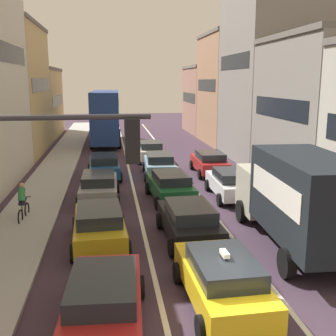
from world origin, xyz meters
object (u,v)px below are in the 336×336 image
at_px(sedan_left_lane_front, 104,301).
at_px(sedan_left_lane_fourth, 104,166).
at_px(sedan_centre_lane_fifth, 150,150).
at_px(taxi_centre_lane_front, 222,279).
at_px(cyclist_on_sidewalk, 23,202).
at_px(hatchback_centre_lane_third, 170,186).
at_px(wagon_right_lane_far, 210,162).
at_px(removalist_box_truck, 297,196).
at_px(wagon_left_lane_second, 99,225).
at_px(sedan_right_lane_behind_truck, 231,183).
at_px(sedan_centre_lane_second, 189,221).
at_px(traffic_light_pole, 31,203).
at_px(bus_mid_queue_primary, 106,115).
at_px(sedan_left_lane_third, 99,186).
at_px(coupe_centre_lane_fourth, 159,164).

bearing_deg(sedan_left_lane_front, sedan_left_lane_fourth, 3.66).
xyz_separation_m(sedan_left_lane_front, sedan_centre_lane_fifth, (3.31, 22.02, 0.00)).
height_order(taxi_centre_lane_front, cyclist_on_sidewalk, cyclist_on_sidewalk).
bearing_deg(taxi_centre_lane_front, hatchback_centre_lane_third, -2.29).
bearing_deg(wagon_right_lane_far, removalist_box_truck, -178.18).
relative_size(removalist_box_truck, wagon_left_lane_second, 1.78).
relative_size(sedan_left_lane_fourth, sedan_right_lane_behind_truck, 1.00).
bearing_deg(sedan_centre_lane_second, wagon_right_lane_far, -19.18).
bearing_deg(traffic_light_pole, sedan_left_lane_front, 52.78).
bearing_deg(wagon_right_lane_far, sedan_centre_lane_fifth, 34.16).
relative_size(removalist_box_truck, bus_mid_queue_primary, 0.74).
bearing_deg(wagon_right_lane_far, cyclist_on_sidewalk, 128.87).
xyz_separation_m(sedan_left_lane_front, sedan_centre_lane_second, (3.18, 5.48, 0.00)).
bearing_deg(sedan_centre_lane_second, bus_mid_queue_primary, 5.48).
bearing_deg(hatchback_centre_lane_third, traffic_light_pole, 156.43).
distance_m(taxi_centre_lane_front, sedan_right_lane_behind_truck, 10.89).
height_order(traffic_light_pole, removalist_box_truck, traffic_light_pole).
bearing_deg(sedan_centre_lane_second, traffic_light_pole, 146.46).
bearing_deg(sedan_left_lane_third, sedan_left_lane_fourth, -1.63).
xyz_separation_m(sedan_left_lane_front, bus_mid_queue_primary, (-0.05, 31.32, 2.03)).
distance_m(sedan_left_lane_front, sedan_centre_lane_second, 6.33).
bearing_deg(traffic_light_pole, cyclist_on_sidewalk, 102.83).
relative_size(wagon_left_lane_second, bus_mid_queue_primary, 0.42).
relative_size(traffic_light_pole, sedan_left_lane_third, 1.27).
xyz_separation_m(removalist_box_truck, hatchback_centre_lane_third, (-3.66, 6.65, -1.18)).
bearing_deg(taxi_centre_lane_front, wagon_left_lane_second, 33.12).
bearing_deg(traffic_light_pole, sedan_left_lane_fourth, 86.58).
distance_m(removalist_box_truck, coupe_centre_lane_fourth, 12.86).
xyz_separation_m(traffic_light_pole, coupe_centre_lane_fourth, (4.62, 18.21, -3.02)).
bearing_deg(sedan_left_lane_third, sedan_left_lane_front, -177.53).
xyz_separation_m(sedan_centre_lane_fifth, wagon_right_lane_far, (3.43, -5.26, 0.00)).
xyz_separation_m(traffic_light_pole, sedan_left_lane_fourth, (1.09, 18.19, -3.02)).
relative_size(sedan_centre_lane_second, wagon_right_lane_far, 1.00).
bearing_deg(sedan_left_lane_front, removalist_box_truck, -55.04).
bearing_deg(wagon_right_lane_far, sedan_left_lane_fourth, 92.52).
distance_m(taxi_centre_lane_front, coupe_centre_lane_fourth, 15.91).
distance_m(sedan_left_lane_front, sedan_left_lane_fourth, 16.57).
relative_size(sedan_left_lane_third, cyclist_on_sidewalk, 2.50).
height_order(removalist_box_truck, sedan_left_lane_front, removalist_box_truck).
bearing_deg(sedan_left_lane_fourth, coupe_centre_lane_fourth, -91.74).
relative_size(wagon_left_lane_second, hatchback_centre_lane_third, 0.99).
bearing_deg(removalist_box_truck, sedan_left_lane_front, 124.52).
bearing_deg(sedan_centre_lane_second, hatchback_centre_lane_third, -2.46).
distance_m(sedan_centre_lane_second, sedan_centre_lane_fifth, 16.54).
bearing_deg(taxi_centre_lane_front, sedan_right_lane_behind_truck, -19.55).
bearing_deg(sedan_centre_lane_fifth, sedan_left_lane_third, 159.98).
relative_size(wagon_left_lane_second, wagon_right_lane_far, 1.01).
relative_size(wagon_left_lane_second, sedan_left_lane_third, 1.01).
distance_m(removalist_box_truck, taxi_centre_lane_front, 5.33).
distance_m(coupe_centre_lane_fourth, sedan_left_lane_fourth, 3.53).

